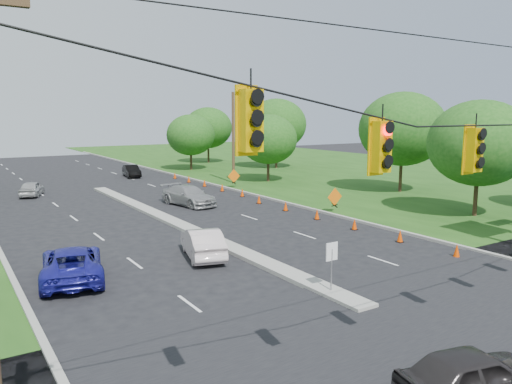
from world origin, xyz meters
TOP-DOWN VIEW (x-y plane):
  - ground at (0.00, 0.00)m, footprint 160.00×160.00m
  - grass_right at (30.00, 20.00)m, footprint 40.00×160.00m
  - cross_street at (0.00, 0.00)m, footprint 160.00×14.00m
  - curb_right at (10.10, 30.00)m, footprint 0.25×110.00m
  - median at (0.00, 21.00)m, footprint 1.00×34.00m
  - median_sign at (0.00, 6.00)m, footprint 0.55×0.06m
  - utility_pole_far_right at (12.50, 35.00)m, footprint 0.28×0.28m
  - cone_1 at (8.40, 6.50)m, footprint 0.32×0.32m
  - cone_2 at (8.40, 10.00)m, footprint 0.32×0.32m
  - cone_3 at (8.40, 13.50)m, footprint 0.32×0.32m
  - cone_4 at (8.40, 17.00)m, footprint 0.32×0.32m
  - cone_5 at (8.40, 20.50)m, footprint 0.32×0.32m
  - cone_6 at (8.40, 24.00)m, footprint 0.32×0.32m
  - cone_7 at (9.00, 27.50)m, footprint 0.32×0.32m
  - cone_8 at (9.00, 31.00)m, footprint 0.32×0.32m
  - cone_9 at (9.00, 34.50)m, footprint 0.32×0.32m
  - cone_10 at (9.00, 38.00)m, footprint 0.32×0.32m
  - cone_11 at (9.00, 41.50)m, footprint 0.32×0.32m
  - work_sign_1 at (10.80, 18.00)m, footprint 1.27×0.58m
  - work_sign_2 at (10.80, 32.00)m, footprint 1.27×0.58m
  - tree_7 at (18.00, 12.00)m, footprint 6.72×6.72m
  - tree_8 at (22.00, 22.00)m, footprint 7.56×7.56m
  - tree_9 at (16.00, 34.00)m, footprint 5.88×5.88m
  - tree_10 at (24.00, 44.00)m, footprint 7.56×7.56m
  - tree_11 at (20.00, 55.00)m, footprint 6.72×6.72m
  - tree_12 at (14.00, 48.00)m, footprint 5.88×5.88m
  - black_sedan at (-1.93, -1.35)m, footprint 4.22×2.37m
  - white_sedan at (-1.86, 13.21)m, footprint 2.62×4.60m
  - blue_pickup at (-7.96, 13.13)m, footprint 3.42×5.53m
  - silver_car_far at (3.53, 26.31)m, footprint 3.01×5.44m
  - silver_car_oncoming at (-5.83, 37.37)m, footprint 2.75×4.07m
  - dark_car_receding at (5.57, 45.41)m, footprint 1.93×4.17m

SIDE VIEW (x-z plane):
  - ground at x=0.00m, z-range 0.00..0.00m
  - grass_right at x=30.00m, z-range -0.03..0.03m
  - cross_street at x=0.00m, z-range -0.01..0.01m
  - curb_right at x=10.10m, z-range -0.08..0.08m
  - median at x=0.00m, z-range -0.09..0.09m
  - cone_1 at x=8.40m, z-range 0.00..0.70m
  - cone_2 at x=8.40m, z-range 0.00..0.70m
  - cone_3 at x=8.40m, z-range 0.00..0.70m
  - cone_4 at x=8.40m, z-range 0.00..0.70m
  - cone_5 at x=8.40m, z-range 0.00..0.70m
  - cone_6 at x=8.40m, z-range 0.00..0.70m
  - cone_7 at x=9.00m, z-range 0.00..0.70m
  - cone_8 at x=9.00m, z-range 0.00..0.70m
  - cone_9 at x=9.00m, z-range 0.00..0.70m
  - cone_10 at x=9.00m, z-range 0.00..0.70m
  - cone_11 at x=9.00m, z-range 0.00..0.70m
  - silver_car_oncoming at x=-5.83m, z-range 0.00..1.29m
  - dark_car_receding at x=5.57m, z-range 0.00..1.32m
  - black_sedan at x=-1.93m, z-range 0.00..1.36m
  - blue_pickup at x=-7.96m, z-range 0.00..1.43m
  - white_sedan at x=-1.86m, z-range 0.00..1.43m
  - silver_car_far at x=3.53m, z-range 0.00..1.49m
  - work_sign_1 at x=10.80m, z-range 0.41..1.78m
  - work_sign_2 at x=10.80m, z-range 0.41..1.78m
  - median_sign at x=0.00m, z-range 0.44..2.49m
  - tree_9 at x=16.00m, z-range 0.91..7.77m
  - tree_12 at x=14.00m, z-range 0.91..7.77m
  - utility_pole_far_right at x=12.50m, z-range 0.00..9.00m
  - tree_7 at x=18.00m, z-range 1.04..8.88m
  - tree_11 at x=20.00m, z-range 1.04..8.88m
  - tree_8 at x=22.00m, z-range 1.17..9.99m
  - tree_10 at x=24.00m, z-range 1.17..9.99m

